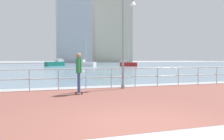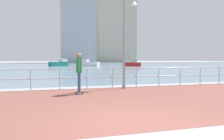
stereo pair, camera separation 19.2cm
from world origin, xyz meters
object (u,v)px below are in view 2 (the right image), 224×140
object	(u,v)px
lamppost	(127,33)
skateboarder	(79,69)
sailboat_ivory	(59,63)
sailboat_blue	(89,64)
sailboat_white	(132,64)

from	to	relation	value
lamppost	skateboarder	bearing A→B (deg)	-155.60
skateboarder	sailboat_ivory	size ratio (longest dim) A/B	0.30
lamppost	sailboat_blue	world-z (taller)	sailboat_blue
skateboarder	sailboat_blue	bearing A→B (deg)	79.05
skateboarder	sailboat_blue	xyz separation A→B (m)	(7.28, 37.63, -0.54)
lamppost	sailboat_blue	distance (m)	36.79
sailboat_blue	sailboat_ivory	bearing A→B (deg)	148.85
skateboarder	sailboat_ivory	bearing A→B (deg)	88.25
sailboat_white	skateboarder	bearing A→B (deg)	-114.35
lamppost	sailboat_ivory	world-z (taller)	sailboat_ivory
sailboat_white	lamppost	bearing A→B (deg)	-111.37
skateboarder	sailboat_white	world-z (taller)	sailboat_white
skateboarder	sailboat_ivory	distance (m)	41.30
skateboarder	sailboat_white	distance (m)	39.39
sailboat_ivory	sailboat_blue	bearing A→B (deg)	-31.15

